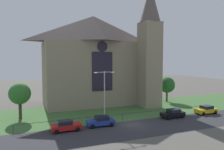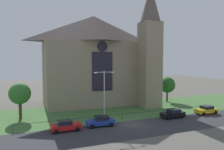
% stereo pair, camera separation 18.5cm
% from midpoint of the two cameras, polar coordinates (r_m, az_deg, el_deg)
% --- Properties ---
extents(ground, '(160.00, 160.00, 0.00)m').
position_cam_midpoint_polar(ground, '(43.73, -0.78, -9.30)').
color(ground, '#56544C').
extents(road_asphalt, '(120.00, 8.00, 0.01)m').
position_cam_midpoint_polar(road_asphalt, '(33.21, 6.89, -13.64)').
color(road_asphalt, '#2D2D33').
rests_on(road_asphalt, ground).
extents(grass_verge, '(120.00, 20.00, 0.01)m').
position_cam_midpoint_polar(grass_verge, '(41.92, 0.22, -9.88)').
color(grass_verge, '#3D6633').
rests_on(grass_verge, ground).
extents(church_building, '(23.20, 16.20, 26.00)m').
position_cam_midpoint_polar(church_building, '(49.94, -3.90, 4.22)').
color(church_building, gray).
rests_on(church_building, ground).
extents(iron_railing, '(32.96, 0.07, 1.13)m').
position_cam_midpoint_polar(iron_railing, '(36.52, 2.52, -10.40)').
color(iron_railing, black).
rests_on(iron_railing, ground).
extents(tree_left_far, '(3.66, 3.66, 6.13)m').
position_cam_midpoint_polar(tree_left_far, '(40.43, -23.16, -4.58)').
color(tree_left_far, '#423021').
rests_on(tree_left_far, ground).
extents(tree_right_far, '(3.78, 3.78, 5.95)m').
position_cam_midpoint_polar(tree_right_far, '(53.88, 14.14, -2.56)').
color(tree_right_far, brown).
rests_on(tree_right_far, ground).
extents(streetlamp_near, '(3.37, 0.26, 8.31)m').
position_cam_midpoint_polar(streetlamp_near, '(34.45, -2.14, -3.97)').
color(streetlamp_near, '#B2B2B7').
rests_on(streetlamp_near, ground).
extents(parked_car_red, '(4.24, 2.11, 1.51)m').
position_cam_midpoint_polar(parked_car_red, '(32.22, -12.23, -12.88)').
color(parked_car_red, '#B21919').
rests_on(parked_car_red, ground).
extents(parked_car_blue, '(4.28, 2.19, 1.51)m').
position_cam_midpoint_polar(parked_car_blue, '(33.80, -3.12, -12.00)').
color(parked_car_blue, '#1E3899').
rests_on(parked_car_blue, ground).
extents(parked_car_black, '(4.28, 2.18, 1.51)m').
position_cam_midpoint_polar(parked_car_black, '(39.80, 15.55, -9.68)').
color(parked_car_black, black).
rests_on(parked_car_black, ground).
extents(parked_car_yellow, '(4.23, 2.07, 1.51)m').
position_cam_midpoint_polar(parked_car_yellow, '(44.69, 23.33, -8.36)').
color(parked_car_yellow, gold).
rests_on(parked_car_yellow, ground).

